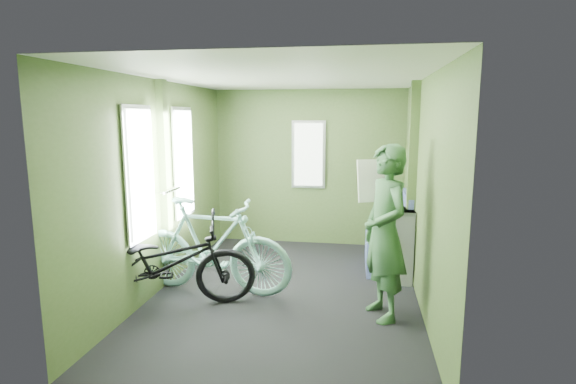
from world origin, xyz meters
name	(u,v)px	position (x,y,z in m)	size (l,w,h in m)	color
room	(284,162)	(-0.04, 0.04, 1.44)	(4.00, 4.02, 2.31)	black
bicycle_black	(168,307)	(-1.12, -0.60, 0.00)	(0.62, 1.78, 0.93)	black
bicycle_mint	(212,294)	(-0.79, -0.18, 0.00)	(0.51, 1.79, 1.08)	#80C2B8
passenger	(385,232)	(1.01, -0.45, 0.83)	(0.61, 0.74, 1.66)	#305933
waste_box	(401,246)	(1.26, 0.55, 0.43)	(0.25, 0.35, 0.86)	slate
bench_seat	(389,246)	(1.15, 1.00, 0.29)	(0.52, 0.93, 0.97)	navy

